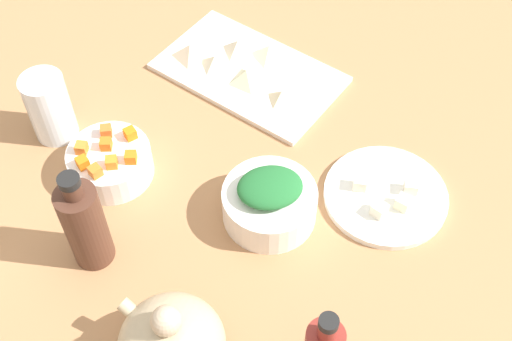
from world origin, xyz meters
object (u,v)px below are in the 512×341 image
bottle_1 (85,225)px  bowl_carrots (111,163)px  plate_tofu (386,196)px  drinking_glass_2 (49,107)px  bowl_greens (269,204)px  cutting_board (249,73)px

bottle_1 → bowl_carrots: bearing=-57.3°
plate_tofu → drinking_glass_2: size_ratio=1.60×
bowl_greens → bowl_carrots: size_ratio=1.08×
bowl_carrots → drinking_glass_2: 14.90cm
bottle_1 → cutting_board: bearing=-85.7°
bowl_greens → bowl_carrots: (26.64, 8.01, -0.29)cm
bottle_1 → bowl_greens: bearing=-129.9°
drinking_glass_2 → plate_tofu: bearing=-159.4°
cutting_board → drinking_glass_2: size_ratio=2.67×
cutting_board → bottle_1: bottle_1 is taller
cutting_board → bowl_carrots: (5.13, 32.73, 2.19)cm
plate_tofu → drinking_glass_2: drinking_glass_2 is taller
cutting_board → bottle_1: (-3.51, 46.22, 7.76)cm
plate_tofu → drinking_glass_2: bearing=20.6°
drinking_glass_2 → bowl_greens: bearing=-170.6°
cutting_board → drinking_glass_2: 37.54cm
cutting_board → bottle_1: 47.00cm
plate_tofu → bowl_carrots: size_ratio=1.46×
bowl_greens → drinking_glass_2: (41.03, 6.80, 3.39)cm
plate_tofu → bowl_greens: 19.63cm
cutting_board → bottle_1: size_ratio=1.76×
cutting_board → bowl_greens: 32.86cm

